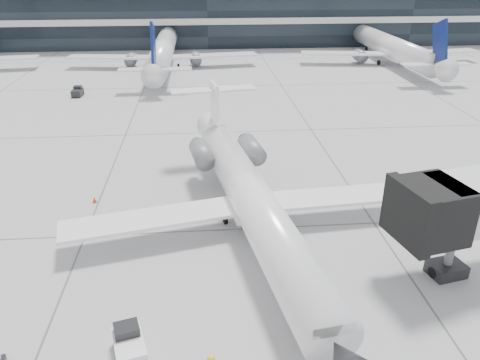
{
  "coord_description": "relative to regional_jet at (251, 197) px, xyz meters",
  "views": [
    {
      "loc": [
        -1.87,
        -27.61,
        16.9
      ],
      "look_at": [
        0.7,
        2.43,
        2.6
      ],
      "focal_mm": 35.0,
      "sensor_mm": 36.0,
      "label": 1
    }
  ],
  "objects": [
    {
      "name": "ground",
      "position": [
        -1.24,
        0.04,
        -2.46
      ],
      "size": [
        220.0,
        220.0,
        0.0
      ],
      "primitive_type": "plane",
      "color": "#9C9B9E",
      "rests_on": "ground"
    },
    {
      "name": "terminal",
      "position": [
        -1.24,
        82.04,
        2.54
      ],
      "size": [
        170.0,
        22.0,
        10.0
      ],
      "primitive_type": "cube",
      "color": "black",
      "rests_on": "ground"
    },
    {
      "name": "bg_jet_center",
      "position": [
        -9.24,
        55.04,
        -2.46
      ],
      "size": [
        32.0,
        40.0,
        9.6
      ],
      "primitive_type": null,
      "color": "white",
      "rests_on": "ground"
    },
    {
      "name": "bg_jet_right",
      "position": [
        30.76,
        55.04,
        -2.46
      ],
      "size": [
        32.0,
        40.0,
        9.6
      ],
      "primitive_type": null,
      "color": "white",
      "rests_on": "ground"
    },
    {
      "name": "regional_jet",
      "position": [
        0.0,
        0.0,
        0.0
      ],
      "size": [
        24.96,
        31.13,
        7.2
      ],
      "rotation": [
        0.0,
        0.0,
        0.16
      ],
      "color": "white",
      "rests_on": "ground"
    },
    {
      "name": "baggage_tug",
      "position": [
        -6.86,
        -10.89,
        -1.81
      ],
      "size": [
        1.91,
        2.56,
        1.45
      ],
      "rotation": [
        0.0,
        0.0,
        0.27
      ],
      "color": "white",
      "rests_on": "ground"
    },
    {
      "name": "traffic_cone",
      "position": [
        -11.53,
        4.89,
        -2.23
      ],
      "size": [
        0.4,
        0.4,
        0.49
      ],
      "rotation": [
        0.0,
        0.0,
        0.25
      ],
      "color": "red",
      "rests_on": "ground"
    },
    {
      "name": "far_tug",
      "position": [
        -19.76,
        36.38,
        -1.87
      ],
      "size": [
        1.34,
        2.13,
        1.32
      ],
      "rotation": [
        0.0,
        0.0,
        -0.06
      ],
      "color": "black",
      "rests_on": "ground"
    }
  ]
}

